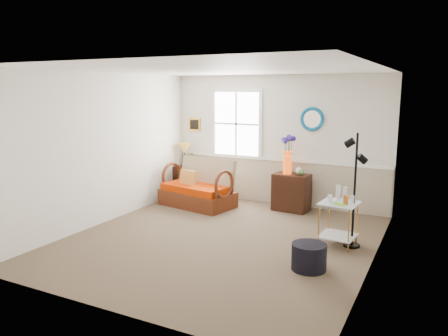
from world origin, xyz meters
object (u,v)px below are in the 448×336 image
at_px(side_table, 338,224).
at_px(ottoman, 309,257).
at_px(cabinet, 291,192).
at_px(floor_lamp, 355,191).
at_px(loveseat, 197,183).
at_px(lamp_stand, 184,181).

bearing_deg(side_table, ottoman, -97.03).
height_order(cabinet, ottoman, cabinet).
xyz_separation_m(side_table, floor_lamp, (0.20, 0.05, 0.52)).
relative_size(loveseat, lamp_stand, 2.22).
xyz_separation_m(lamp_stand, floor_lamp, (3.93, -1.59, 0.53)).
bearing_deg(floor_lamp, loveseat, 160.63).
relative_size(floor_lamp, ottoman, 3.75).
height_order(cabinet, side_table, cabinet).
height_order(cabinet, floor_lamp, floor_lamp).
height_order(loveseat, floor_lamp, floor_lamp).
bearing_deg(loveseat, lamp_stand, 148.39).
relative_size(loveseat, floor_lamp, 0.85).
bearing_deg(cabinet, ottoman, -61.71).
bearing_deg(lamp_stand, ottoman, -37.03).
relative_size(loveseat, cabinet, 2.01).
bearing_deg(loveseat, cabinet, 27.52).
height_order(side_table, ottoman, side_table).
height_order(lamp_stand, side_table, side_table).
height_order(floor_lamp, ottoman, floor_lamp).
bearing_deg(loveseat, ottoman, -24.86).
relative_size(lamp_stand, side_table, 0.98).
bearing_deg(ottoman, lamp_stand, 142.97).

